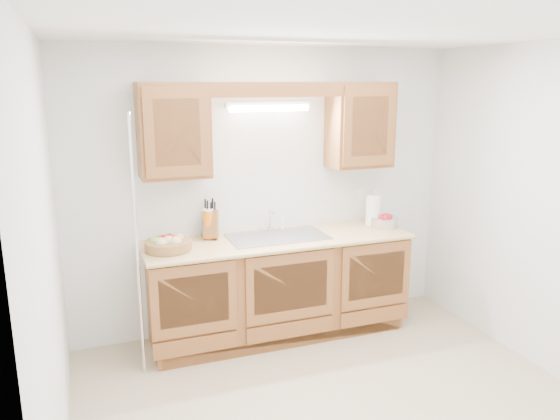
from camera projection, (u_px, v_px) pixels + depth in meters
name	position (u px, v px, depth m)	size (l,w,h in m)	color
room	(342.00, 234.00, 3.51)	(3.52, 3.50, 2.50)	tan
base_cabinets	(278.00, 287.00, 4.79)	(2.20, 0.60, 0.86)	brown
countertop	(278.00, 240.00, 4.67)	(2.30, 0.63, 0.04)	#DAB972
upper_cabinet_left	(173.00, 131.00, 4.31)	(0.55, 0.33, 0.75)	brown
upper_cabinet_right	(360.00, 125.00, 4.87)	(0.55, 0.33, 0.75)	brown
valance	(278.00, 90.00, 4.39)	(2.20, 0.05, 0.12)	brown
fluorescent_fixture	(269.00, 106.00, 4.63)	(0.76, 0.08, 0.08)	white
sink	(278.00, 245.00, 4.70)	(0.84, 0.46, 0.36)	#9E9EA3
wire_shelf_pole	(137.00, 249.00, 4.01)	(0.03, 0.03, 2.00)	silver
outlet_plate	(361.00, 194.00, 5.21)	(0.08, 0.01, 0.12)	white
fruit_basket	(168.00, 244.00, 4.32)	(0.45, 0.45, 0.12)	olive
knife_block	(211.00, 224.00, 4.64)	(0.18, 0.23, 0.35)	brown
orange_canister	(208.00, 224.00, 4.60)	(0.10, 0.10, 0.26)	orange
soap_bottle	(210.00, 225.00, 4.69)	(0.09, 0.09, 0.20)	#2359B1
sponge	(210.00, 235.00, 4.72)	(0.13, 0.09, 0.03)	#CC333F
paper_towel	(373.00, 210.00, 5.03)	(0.17, 0.17, 0.34)	silver
apple_bowl	(384.00, 221.00, 4.99)	(0.29, 0.29, 0.13)	silver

